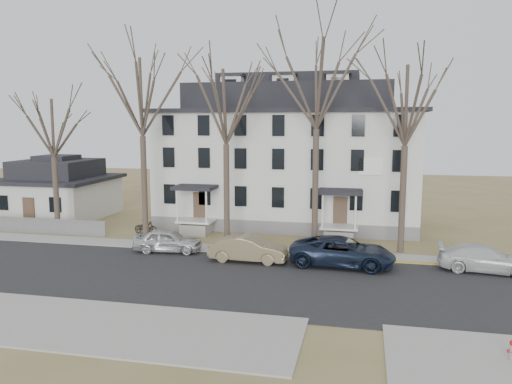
% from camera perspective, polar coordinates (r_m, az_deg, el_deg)
% --- Properties ---
extents(ground, '(120.00, 120.00, 0.00)m').
position_cam_1_polar(ground, '(24.28, 1.93, -11.83)').
color(ground, olive).
rests_on(ground, ground).
extents(main_road, '(120.00, 10.00, 0.04)m').
position_cam_1_polar(main_road, '(26.14, 2.73, -10.37)').
color(main_road, '#27272A').
rests_on(main_road, ground).
extents(far_sidewalk, '(120.00, 2.00, 0.08)m').
position_cam_1_polar(far_sidewalk, '(31.83, 4.55, -7.03)').
color(far_sidewalk, '#A09F97').
rests_on(far_sidewalk, ground).
extents(near_sidewalk_left, '(20.00, 5.00, 0.08)m').
position_cam_1_polar(near_sidewalk_left, '(22.78, -21.42, -13.76)').
color(near_sidewalk_left, '#A09F97').
rests_on(near_sidewalk_left, ground).
extents(yellow_curb, '(14.00, 0.25, 0.06)m').
position_cam_1_polar(yellow_curb, '(30.71, 13.68, -7.79)').
color(yellow_curb, gold).
rests_on(yellow_curb, ground).
extents(boarding_house, '(20.80, 12.36, 12.05)m').
position_cam_1_polar(boarding_house, '(40.98, 3.75, 3.97)').
color(boarding_house, slate).
rests_on(boarding_house, ground).
extents(small_house, '(8.70, 8.70, 5.00)m').
position_cam_1_polar(small_house, '(46.86, -21.65, 0.08)').
color(small_house, silver).
rests_on(small_house, ground).
extents(fence, '(14.00, 0.06, 1.20)m').
position_cam_1_polar(fence, '(41.47, -25.33, -4.25)').
color(fence, gray).
rests_on(fence, ground).
extents(tree_far_left, '(8.40, 8.40, 13.72)m').
position_cam_1_polar(tree_far_left, '(35.69, -12.97, 11.18)').
color(tree_far_left, '#473B31').
rests_on(tree_far_left, ground).
extents(tree_mid_left, '(7.80, 7.80, 12.74)m').
position_cam_1_polar(tree_mid_left, '(33.56, -3.47, 10.31)').
color(tree_mid_left, '#473B31').
rests_on(tree_mid_left, ground).
extents(tree_center, '(9.00, 9.00, 14.70)m').
position_cam_1_polar(tree_center, '(32.55, 7.00, 12.96)').
color(tree_center, '#473B31').
rests_on(tree_center, ground).
extents(tree_mid_right, '(7.80, 7.80, 12.74)m').
position_cam_1_polar(tree_mid_right, '(32.40, 16.84, 10.07)').
color(tree_mid_right, '#473B31').
rests_on(tree_mid_right, ground).
extents(tree_bungalow, '(6.60, 6.60, 10.78)m').
position_cam_1_polar(tree_bungalow, '(39.11, -22.26, 7.23)').
color(tree_bungalow, '#473B31').
rests_on(tree_bungalow, ground).
extents(car_silver, '(4.50, 2.25, 1.47)m').
position_cam_1_polar(car_silver, '(32.35, -10.04, -5.54)').
color(car_silver, silver).
rests_on(car_silver, ground).
extents(car_tan, '(4.65, 1.67, 1.53)m').
position_cam_1_polar(car_tan, '(29.75, -0.89, -6.55)').
color(car_tan, '#7A6C4D').
rests_on(car_tan, ground).
extents(car_navy, '(6.12, 3.12, 1.66)m').
position_cam_1_polar(car_navy, '(29.23, 9.85, -6.80)').
color(car_navy, '#161F32').
rests_on(car_navy, ground).
extents(car_white, '(5.09, 2.45, 1.43)m').
position_cam_1_polar(car_white, '(30.53, 24.65, -7.01)').
color(car_white, silver).
rests_on(car_white, ground).
extents(bicycle_left, '(1.95, 1.29, 0.97)m').
position_cam_1_polar(bicycle_left, '(37.62, -12.72, -4.10)').
color(bicycle_left, black).
rests_on(bicycle_left, ground).
extents(bicycle_right, '(1.84, 0.75, 1.08)m').
position_cam_1_polar(bicycle_right, '(37.53, -12.39, -4.04)').
color(bicycle_right, black).
rests_on(bicycle_right, ground).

